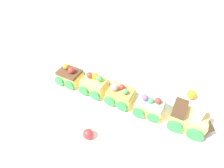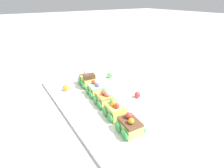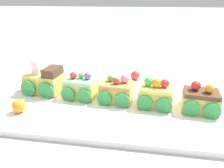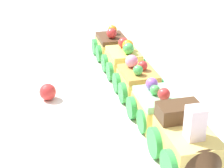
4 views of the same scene
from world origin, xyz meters
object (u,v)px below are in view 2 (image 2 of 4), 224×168
gumball_orange (66,88)px  cake_train_locomotive (87,79)px  cake_car_caramel (105,99)px  gumball_green (110,75)px  gumball_red (137,95)px  cake_car_mint (96,90)px  cake_car_chocolate (130,126)px  cake_car_lemon (115,110)px

gumball_orange → cake_train_locomotive: bearing=-89.8°
cake_train_locomotive → cake_car_caramel: 0.20m
cake_car_caramel → gumball_green: 0.26m
gumball_green → gumball_red: bearing=177.0°
cake_car_mint → gumball_red: cake_car_mint is taller
cake_car_chocolate → gumball_green: bearing=-18.6°
gumball_red → gumball_orange: bearing=45.3°
cake_car_chocolate → gumball_red: 0.22m
cake_car_caramel → gumball_red: bearing=-97.6°
gumball_orange → cake_car_chocolate: bearing=-169.4°
cake_car_mint → cake_car_chocolate: (-0.27, 0.03, 0.00)m
cake_car_mint → gumball_green: 0.19m
cake_train_locomotive → cake_car_caramel: (-0.20, 0.02, -0.00)m
cake_car_lemon → cake_car_caramel: bearing=-0.5°
cake_train_locomotive → cake_car_mint: cake_train_locomotive is taller
cake_train_locomotive → gumball_green: 0.14m
cake_car_lemon → cake_train_locomotive: bearing=-0.1°
gumball_orange → gumball_red: gumball_orange is taller
cake_car_caramel → gumball_orange: (0.20, 0.09, -0.01)m
cake_car_caramel → cake_car_chocolate: size_ratio=1.00×
cake_car_caramel → gumball_green: size_ratio=2.70×
cake_car_chocolate → gumball_red: (0.15, -0.16, -0.01)m
gumball_red → cake_car_chocolate: bearing=132.4°
gumball_green → cake_car_mint: bearing=127.8°
cake_car_mint → cake_train_locomotive: bearing=0.0°
cake_car_mint → cake_car_lemon: bearing=179.8°
cake_car_caramel → gumball_red: cake_car_caramel is taller
cake_train_locomotive → cake_car_lemon: (-0.28, 0.03, -0.00)m
cake_car_lemon → gumball_green: cake_car_lemon is taller
cake_car_chocolate → gumball_orange: size_ratio=2.81×
cake_car_caramel → cake_car_lemon: cake_car_lemon is taller
cake_train_locomotive → gumball_orange: bearing=96.0°
cake_car_chocolate → gumball_red: bearing=-41.8°
cake_car_lemon → cake_car_chocolate: 0.09m
cake_car_caramel → gumball_green: (0.20, -0.16, -0.01)m
cake_car_mint → gumball_orange: 0.15m
cake_train_locomotive → cake_car_chocolate: bearing=180.0°
cake_car_mint → cake_car_caramel: bearing=-179.9°
cake_car_mint → cake_car_chocolate: bearing=180.0°
cake_car_lemon → gumball_red: bearing=-64.6°
cake_car_caramel → cake_car_chocolate: 0.18m
gumball_green → cake_train_locomotive: bearing=92.7°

